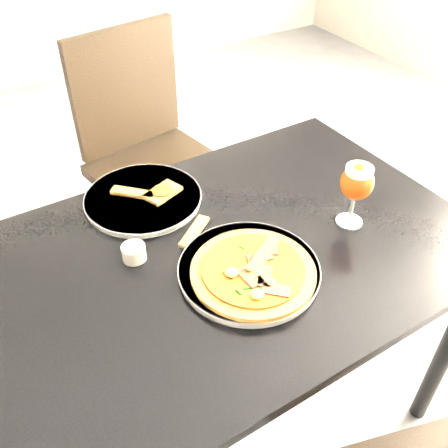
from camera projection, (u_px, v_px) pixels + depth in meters
ground at (280, 400)px, 1.71m from camera, size 6.00×6.00×0.00m
dining_table at (230, 274)px, 1.26m from camera, size 1.22×0.83×0.75m
chair_far at (152, 154)px, 1.91m from camera, size 0.53×0.53×0.99m
plate_main at (249, 270)px, 1.13m from camera, size 0.39×0.39×0.02m
pizza at (253, 270)px, 1.11m from camera, size 0.28×0.28×0.03m
plate_second at (143, 199)px, 1.34m from camera, size 0.38×0.38×0.02m
crust_scraps at (153, 192)px, 1.34m from camera, size 0.18×0.14×0.01m
loose_crust at (194, 232)px, 1.24m from camera, size 0.11×0.10×0.01m
sauce_cup at (134, 252)px, 1.16m from camera, size 0.06×0.06×0.04m
beer_glass at (357, 183)px, 1.20m from camera, size 0.08×0.08×0.17m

